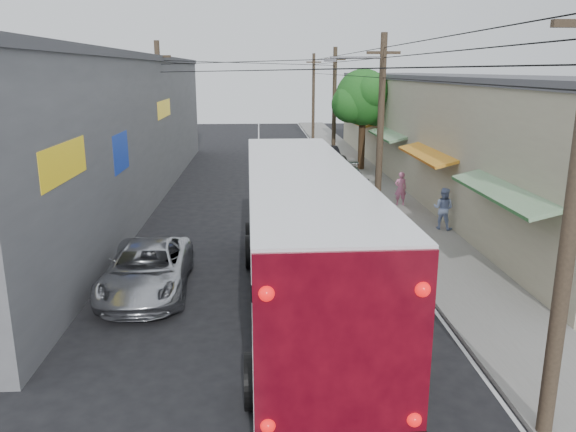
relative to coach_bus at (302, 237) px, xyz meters
name	(u,v)px	position (x,y,z in m)	size (l,w,h in m)	color
ground	(260,385)	(-1.20, -4.11, -2.05)	(120.00, 120.00, 0.00)	black
sidewalk	(374,188)	(5.30, 15.89, -1.99)	(3.00, 80.00, 0.12)	slate
building_right	(445,129)	(9.79, 17.89, 1.10)	(7.09, 40.00, 6.25)	#B6B091
building_left	(88,129)	(-9.70, 13.88, 1.60)	(7.20, 36.00, 7.25)	slate
utility_poles	(315,115)	(1.93, 16.21, 2.08)	(11.80, 45.28, 8.00)	#473828
street_tree	(364,99)	(5.67, 21.90, 2.62)	(4.40, 4.00, 6.60)	#3F2B19
coach_bus	(302,237)	(0.00, 0.00, 0.00)	(3.38, 13.82, 3.96)	white
jeepney	(147,269)	(-4.56, 1.26, -1.33)	(2.41, 5.23, 1.45)	#B9BBC1
parked_suv	(347,183)	(3.40, 13.75, -1.28)	(2.17, 5.34, 1.55)	gray
parked_car_mid	(336,169)	(3.40, 18.04, -1.23)	(1.93, 4.80, 1.63)	#242529
parked_car_far	(326,157)	(3.40, 22.91, -1.31)	(1.57, 4.51, 1.49)	black
pedestrian_near	(401,188)	(5.69, 11.56, -1.12)	(0.60, 0.39, 1.63)	#CE6D96
pedestrian_far	(443,208)	(6.40, 7.25, -1.06)	(0.84, 0.66, 1.74)	#9CB1E4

